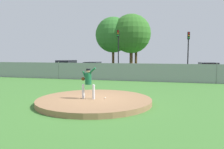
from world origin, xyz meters
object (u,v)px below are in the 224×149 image
object	(u,v)px
parked_car_red	(208,71)
traffic_light_far	(188,46)
pitcher_youth	(88,80)
parked_car_white	(66,68)
traffic_light_near	(118,44)
traffic_cone_orange	(182,75)
parked_car_charcoal	(93,69)
baseball	(105,98)

from	to	relation	value
parked_car_red	traffic_light_far	world-z (taller)	traffic_light_far
pitcher_youth	traffic_light_far	size ratio (longest dim) A/B	0.31
parked_car_white	traffic_light_near	bearing A→B (deg)	32.30
traffic_light_near	traffic_light_far	xyz separation A→B (m)	(8.80, -0.04, -0.30)
pitcher_youth	traffic_cone_orange	size ratio (longest dim) A/B	2.90
parked_car_charcoal	traffic_cone_orange	bearing A→B (deg)	-0.66
parked_car_white	parked_car_red	bearing A→B (deg)	0.09
parked_car_charcoal	traffic_light_far	xyz separation A→B (m)	(11.09, 3.62, 2.76)
parked_car_charcoal	traffic_light_near	distance (m)	5.29
traffic_light_near	pitcher_youth	bearing A→B (deg)	-81.11
pitcher_youth	traffic_light_far	bearing A→B (deg)	72.24
pitcher_youth	baseball	distance (m)	1.23
parked_car_charcoal	traffic_light_near	xyz separation A→B (m)	(2.29, 3.66, 3.06)
parked_car_white	traffic_cone_orange	distance (m)	13.73
parked_car_red	parked_car_charcoal	bearing A→B (deg)	-179.77
parked_car_charcoal	parked_car_white	xyz separation A→B (m)	(-3.46, 0.02, 0.06)
parked_car_charcoal	traffic_cone_orange	distance (m)	10.28
pitcher_youth	parked_car_red	bearing A→B (deg)	62.57
pitcher_youth	parked_car_white	distance (m)	17.18
traffic_light_far	baseball	bearing A→B (deg)	-105.65
baseball	traffic_light_near	world-z (taller)	traffic_light_near
traffic_cone_orange	baseball	bearing A→B (deg)	-106.46
pitcher_youth	traffic_light_near	xyz separation A→B (m)	(-2.89, 18.48, 2.65)
baseball	traffic_light_near	size ratio (longest dim) A/B	0.01
traffic_light_near	traffic_light_far	size ratio (longest dim) A/B	1.09
baseball	parked_car_white	xyz separation A→B (m)	(-9.45, 14.60, 0.55)
traffic_cone_orange	traffic_light_near	bearing A→B (deg)	154.65
parked_car_red	traffic_cone_orange	distance (m)	2.70
parked_car_charcoal	parked_car_red	distance (m)	12.90
pitcher_youth	baseball	world-z (taller)	pitcher_youth
pitcher_youth	parked_car_charcoal	distance (m)	15.71
parked_car_red	parked_car_white	bearing A→B (deg)	-179.91
parked_car_charcoal	parked_car_white	size ratio (longest dim) A/B	1.12
baseball	parked_car_red	bearing A→B (deg)	64.72
traffic_cone_orange	parked_car_charcoal	bearing A→B (deg)	179.34
pitcher_youth	traffic_cone_orange	distance (m)	15.59
traffic_cone_orange	parked_car_red	bearing A→B (deg)	3.66
parked_car_red	parked_car_white	size ratio (longest dim) A/B	0.97
parked_car_charcoal	traffic_light_far	world-z (taller)	traffic_light_far
traffic_light_near	traffic_light_far	distance (m)	8.80
traffic_light_far	traffic_cone_orange	bearing A→B (deg)	-102.46
pitcher_youth	parked_car_white	xyz separation A→B (m)	(-8.64, 14.85, -0.34)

